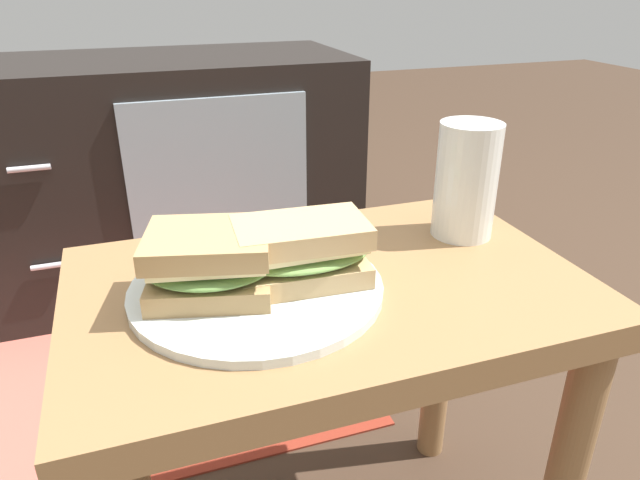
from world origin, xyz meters
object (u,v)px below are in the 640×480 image
at_px(plate, 257,289).
at_px(sandwich_back, 301,252).
at_px(beer_glass, 466,182).
at_px(sandwich_front, 208,261).
at_px(tv_cabinet, 161,175).

bearing_deg(plate, sandwich_back, -6.60).
height_order(plate, beer_glass, beer_glass).
bearing_deg(sandwich_front, tv_cabinet, 89.28).
bearing_deg(beer_glass, sandwich_back, -163.98).
xyz_separation_m(sandwich_front, beer_glass, (0.33, 0.06, 0.03)).
relative_size(sandwich_back, beer_glass, 1.05).
distance_m(plate, sandwich_back, 0.06).
distance_m(tv_cabinet, beer_glass, 0.97).
xyz_separation_m(sandwich_front, sandwich_back, (0.09, -0.01, 0.00)).
bearing_deg(beer_glass, sandwich_front, -170.24).
height_order(plate, sandwich_front, sandwich_front).
bearing_deg(sandwich_front, beer_glass, 9.76).
xyz_separation_m(tv_cabinet, sandwich_front, (-0.01, -0.94, 0.21)).
bearing_deg(beer_glass, tv_cabinet, 109.68).
bearing_deg(sandwich_back, tv_cabinet, 94.92).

